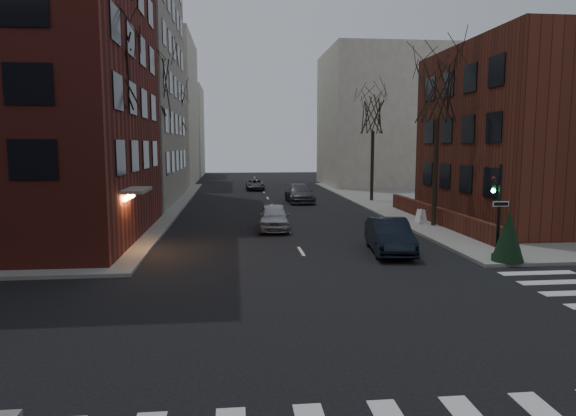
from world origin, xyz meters
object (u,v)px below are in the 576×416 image
at_px(traffic_signal, 497,218).
at_px(tree_left_a, 110,69).
at_px(streetlamp_far, 183,152).
at_px(sandwich_board, 421,216).
at_px(evergreen_shrub, 509,235).
at_px(tree_left_b, 151,87).
at_px(car_lane_silver, 274,217).
at_px(tree_right_b, 373,113).
at_px(car_lane_far, 255,185).
at_px(tree_right_a, 438,91).
at_px(car_lane_gray, 300,193).
at_px(tree_left_c, 174,113).
at_px(streetlamp_near, 153,156).
at_px(parked_sedan, 389,236).

distance_m(traffic_signal, tree_left_a, 18.66).
height_order(streetlamp_far, sandwich_board, streetlamp_far).
distance_m(sandwich_board, evergreen_shrub, 10.39).
relative_size(streetlamp_far, sandwich_board, 7.24).
height_order(tree_left_b, streetlamp_far, tree_left_b).
distance_m(tree_left_b, car_lane_silver, 13.82).
xyz_separation_m(tree_right_b, car_lane_far, (-9.60, 12.55, -7.00)).
bearing_deg(tree_right_a, tree_left_b, 155.56).
height_order(tree_right_b, car_lane_gray, tree_right_b).
relative_size(tree_left_c, tree_right_b, 1.06).
bearing_deg(streetlamp_far, tree_left_b, -92.15).
relative_size(tree_left_c, streetlamp_near, 1.55).
relative_size(traffic_signal, tree_left_b, 0.37).
height_order(tree_left_b, tree_right_a, tree_left_b).
height_order(traffic_signal, car_lane_far, traffic_signal).
relative_size(streetlamp_near, car_lane_gray, 1.18).
xyz_separation_m(tree_left_a, tree_left_c, (0.00, 26.00, -0.44)).
distance_m(parked_sedan, car_lane_silver, 8.44).
xyz_separation_m(tree_right_b, car_lane_silver, (-9.60, -13.76, -6.83)).
relative_size(car_lane_far, sandwich_board, 4.83).
bearing_deg(parked_sedan, traffic_signal, -23.84).
distance_m(car_lane_silver, car_lane_far, 26.32).
distance_m(tree_right_b, car_lane_gray, 9.27).
height_order(car_lane_gray, evergreen_shrub, evergreen_shrub).
height_order(car_lane_far, evergreen_shrub, evergreen_shrub).
bearing_deg(car_lane_far, car_lane_silver, -90.53).
xyz_separation_m(tree_right_a, sandwich_board, (-0.46, 0.87, -7.44)).
bearing_deg(car_lane_far, streetlamp_near, -108.69).
xyz_separation_m(tree_left_a, tree_right_b, (17.60, 18.00, -0.88)).
bearing_deg(tree_left_b, tree_right_a, -24.44).
bearing_deg(sandwich_board, streetlamp_near, 157.14).
bearing_deg(parked_sedan, evergreen_shrub, -27.19).
relative_size(streetlamp_near, parked_sedan, 1.32).
xyz_separation_m(traffic_signal, tree_right_b, (0.86, 23.01, 5.68)).
bearing_deg(tree_left_c, evergreen_shrub, -61.64).
xyz_separation_m(tree_left_b, tree_right_b, (17.60, 6.00, -1.33)).
distance_m(car_lane_gray, sandwich_board, 14.65).
distance_m(tree_right_a, car_lane_silver, 12.05).
xyz_separation_m(tree_right_a, car_lane_far, (-9.60, 26.55, -7.45)).
relative_size(tree_left_b, tree_left_c, 1.11).
bearing_deg(tree_left_a, streetlamp_far, 88.77).
distance_m(tree_right_a, tree_right_b, 14.01).
bearing_deg(tree_left_b, tree_left_c, 90.00).
height_order(tree_right_b, evergreen_shrub, tree_right_b).
xyz_separation_m(tree_left_c, streetlamp_far, (0.60, 2.00, -3.79)).
xyz_separation_m(car_lane_gray, car_lane_far, (-3.33, 12.23, -0.19)).
bearing_deg(streetlamp_far, tree_right_a, -54.69).
relative_size(car_lane_silver, evergreen_shrub, 2.05).
relative_size(tree_left_b, car_lane_far, 2.58).
relative_size(car_lane_silver, car_lane_gray, 0.83).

